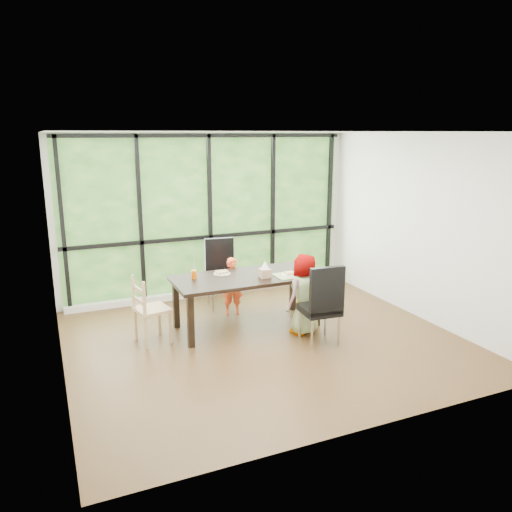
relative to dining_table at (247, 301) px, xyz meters
The scene contains 23 objects.
ground 0.67m from the dining_table, 87.77° to the right, with size 5.00×5.00×0.00m, color black.
back_wall 1.96m from the dining_table, 89.27° to the left, with size 5.00×5.00×0.00m, color silver.
foliage_backdrop 1.94m from the dining_table, 89.26° to the left, with size 4.80×0.02×2.65m, color #214A1C.
window_mullions 1.90m from the dining_table, 89.24° to the left, with size 4.80×0.06×2.65m, color black, non-canonical shape.
window_sill 1.63m from the dining_table, 89.23° to the left, with size 4.80×0.12×0.10m, color silver.
dining_table is the anchor object (origin of this frame).
chair_window_leather 0.93m from the dining_table, 92.58° to the left, with size 0.46×0.46×1.08m, color black.
chair_interior_leather 1.12m from the dining_table, 54.12° to the right, with size 0.46×0.46×1.08m, color black.
chair_end_beech 1.34m from the dining_table, behind, with size 0.42×0.40×0.90m, color tan.
child_toddler 0.57m from the dining_table, 90.00° to the left, with size 0.32×0.21×0.88m, color #FB5326.
child_older 0.82m from the dining_table, 40.84° to the right, with size 0.55×0.36×1.12m, color slate.
placemat 0.74m from the dining_table, 20.31° to the right, with size 0.47×0.35×0.01m, color tan.
plate_far 0.53m from the dining_table, 142.17° to the left, with size 0.24×0.24×0.01m, color white.
plate_near 0.71m from the dining_table, 19.59° to the right, with size 0.22×0.22×0.01m, color white.
orange_cup 0.85m from the dining_table, 165.92° to the left, with size 0.07×0.07×0.11m, color #E45F04.
green_cup 1.00m from the dining_table, 15.93° to the right, with size 0.08×0.08×0.12m, color #65CF38.
white_mug 1.05m from the dining_table, ahead, with size 0.08×0.08×0.08m, color white.
tissue_box 0.51m from the dining_table, 38.62° to the right, with size 0.14×0.14×0.12m, color tan.
crepe_rolls_far 0.54m from the dining_table, 142.17° to the left, with size 0.20×0.12×0.04m, color tan, non-canonical shape.
crepe_rolls_near 0.73m from the dining_table, 19.59° to the right, with size 0.15×0.12×0.04m, color tan, non-canonical shape.
straw_white 0.90m from the dining_table, 165.92° to the left, with size 0.01×0.01×0.20m, color white.
straw_pink 1.04m from the dining_table, 15.93° to the right, with size 0.01×0.01×0.20m, color pink.
tissue 0.61m from the dining_table, 38.62° to the right, with size 0.12×0.12×0.11m, color white.
Camera 1 is at (-2.56, -5.64, 2.68)m, focal length 35.02 mm.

